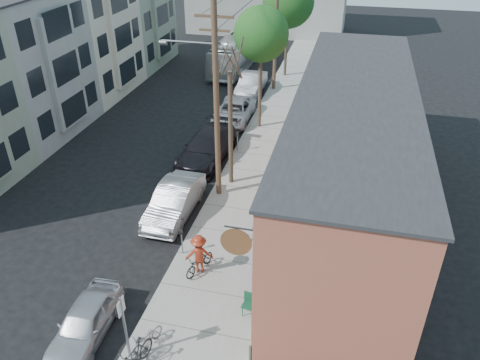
% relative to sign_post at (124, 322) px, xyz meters
% --- Properties ---
extents(ground, '(120.00, 120.00, 0.00)m').
position_rel_sign_post_xyz_m(ground, '(-2.35, 5.65, -1.83)').
color(ground, black).
extents(sidewalk, '(4.50, 58.00, 0.15)m').
position_rel_sign_post_xyz_m(sidewalk, '(1.90, 16.65, -1.76)').
color(sidewalk, gray).
rests_on(sidewalk, ground).
extents(cafe_building, '(6.60, 20.20, 6.61)m').
position_rel_sign_post_xyz_m(cafe_building, '(6.64, 10.64, 1.47)').
color(cafe_building, '#A3523C').
rests_on(cafe_building, ground).
extents(apartment_row, '(6.30, 32.00, 9.00)m').
position_rel_sign_post_xyz_m(apartment_row, '(-14.20, 19.65, 2.67)').
color(apartment_row, gray).
rests_on(apartment_row, ground).
extents(sign_post, '(0.07, 0.45, 2.80)m').
position_rel_sign_post_xyz_m(sign_post, '(0.00, 0.00, 0.00)').
color(sign_post, slate).
rests_on(sign_post, sidewalk).
extents(parking_meter_near, '(0.14, 0.14, 1.24)m').
position_rel_sign_post_xyz_m(parking_meter_near, '(-0.10, 5.67, -0.85)').
color(parking_meter_near, slate).
rests_on(parking_meter_near, sidewalk).
extents(parking_meter_far, '(0.14, 0.14, 1.24)m').
position_rel_sign_post_xyz_m(parking_meter_far, '(-0.10, 15.82, -0.85)').
color(parking_meter_far, slate).
rests_on(parking_meter_far, sidewalk).
extents(utility_pole_near, '(3.57, 0.28, 10.00)m').
position_rel_sign_post_xyz_m(utility_pole_near, '(0.04, 10.87, 3.58)').
color(utility_pole_near, '#503A28').
rests_on(utility_pole_near, sidewalk).
extents(utility_pole_far, '(1.80, 0.28, 10.00)m').
position_rel_sign_post_xyz_m(utility_pole_far, '(0.10, 27.49, 3.51)').
color(utility_pole_far, '#503A28').
rests_on(utility_pole_far, sidewalk).
extents(tree_bare, '(0.24, 0.24, 6.35)m').
position_rel_sign_post_xyz_m(tree_bare, '(0.45, 12.14, 1.49)').
color(tree_bare, '#44392C').
rests_on(tree_bare, sidewalk).
extents(tree_leafy_mid, '(3.51, 3.51, 8.06)m').
position_rel_sign_post_xyz_m(tree_leafy_mid, '(0.45, 19.83, 4.60)').
color(tree_leafy_mid, '#44392C').
rests_on(tree_leafy_mid, sidewalk).
extents(tree_leafy_far, '(4.32, 4.32, 8.41)m').
position_rel_sign_post_xyz_m(tree_leafy_far, '(0.45, 31.12, 4.56)').
color(tree_leafy_far, '#44392C').
rests_on(tree_leafy_far, sidewalk).
extents(patio_chair_a, '(0.58, 0.58, 0.88)m').
position_rel_sign_post_xyz_m(patio_chair_a, '(3.56, 2.89, -1.24)').
color(patio_chair_a, '#13452A').
rests_on(patio_chair_a, sidewalk).
extents(patio_chair_b, '(0.63, 0.63, 0.88)m').
position_rel_sign_post_xyz_m(patio_chair_b, '(3.85, 3.32, -1.24)').
color(patio_chair_b, '#13452A').
rests_on(patio_chair_b, sidewalk).
extents(patron_grey, '(0.44, 0.61, 1.55)m').
position_rel_sign_post_xyz_m(patron_grey, '(3.69, 5.60, -0.91)').
color(patron_grey, slate).
rests_on(patron_grey, sidewalk).
extents(patron_green, '(0.92, 1.06, 1.87)m').
position_rel_sign_post_xyz_m(patron_green, '(3.19, 5.97, -0.75)').
color(patron_green, '#2C6F50').
rests_on(patron_green, sidewalk).
extents(cyclist, '(1.33, 1.01, 1.82)m').
position_rel_sign_post_xyz_m(cyclist, '(1.01, 4.74, -0.77)').
color(cyclist, maroon).
rests_on(cyclist, sidewalk).
extents(cyclist_bike, '(1.18, 1.80, 0.90)m').
position_rel_sign_post_xyz_m(cyclist_bike, '(1.01, 4.74, -1.23)').
color(cyclist_bike, black).
rests_on(cyclist_bike, sidewalk).
extents(parked_bike_a, '(0.94, 2.04, 1.19)m').
position_rel_sign_post_xyz_m(parked_bike_a, '(0.45, -0.45, -1.09)').
color(parked_bike_a, black).
rests_on(parked_bike_a, sidewalk).
extents(parked_bike_b, '(1.06, 1.65, 0.82)m').
position_rel_sign_post_xyz_m(parked_bike_b, '(0.43, 0.50, -1.27)').
color(parked_bike_b, slate).
rests_on(parked_bike_b, sidewalk).
extents(car_0, '(1.77, 4.03, 1.35)m').
position_rel_sign_post_xyz_m(car_0, '(-1.99, 0.62, -1.16)').
color(car_0, '#B3B3BB').
rests_on(car_0, ground).
extents(car_1, '(1.79, 4.98, 1.63)m').
position_rel_sign_post_xyz_m(car_1, '(-1.55, 8.61, -1.02)').
color(car_1, '#A4A5AC').
rests_on(car_1, ground).
extents(car_2, '(2.80, 6.06, 1.71)m').
position_rel_sign_post_xyz_m(car_2, '(-1.69, 14.54, -0.98)').
color(car_2, black).
rests_on(car_2, ground).
extents(car_3, '(2.43, 5.24, 1.46)m').
position_rel_sign_post_xyz_m(car_3, '(-1.55, 20.61, -1.10)').
color(car_3, '#ABABB3').
rests_on(car_3, ground).
extents(car_4, '(1.76, 4.99, 1.64)m').
position_rel_sign_post_xyz_m(car_4, '(-1.55, 26.22, -1.01)').
color(car_4, gray).
rests_on(car_4, ground).
extents(bus, '(3.01, 10.81, 2.98)m').
position_rel_sign_post_xyz_m(bus, '(-4.31, 32.60, -0.34)').
color(bus, silver).
rests_on(bus, ground).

